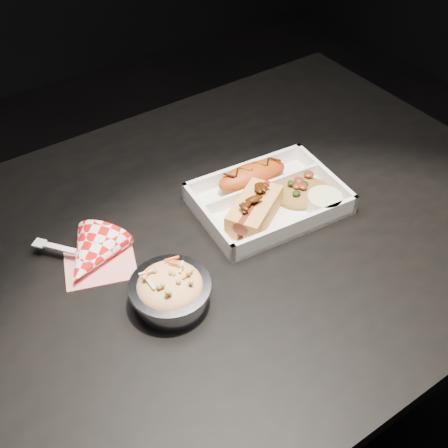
{
  "coord_description": "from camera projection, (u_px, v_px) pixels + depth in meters",
  "views": [
    {
      "loc": [
        -0.35,
        -0.56,
        1.41
      ],
      "look_at": [
        0.01,
        -0.04,
        0.81
      ],
      "focal_mm": 45.0,
      "sensor_mm": 36.0,
      "label": 1
    }
  ],
  "objects": [
    {
      "name": "cupcake_liner",
      "position": [
        324.0,
        203.0,
        0.97
      ],
      "size": [
        0.06,
        0.06,
        0.03
      ],
      "primitive_type": "cylinder",
      "color": "beige",
      "rests_on": "food_tray"
    },
    {
      "name": "dining_table",
      "position": [
        208.0,
        273.0,
        1.0
      ],
      "size": [
        1.2,
        0.8,
        0.75
      ],
      "color": "black",
      "rests_on": "ground"
    },
    {
      "name": "floor",
      "position": [
        213.0,
        447.0,
        1.47
      ],
      "size": [
        4.0,
        4.0,
        0.05
      ],
      "primitive_type": "cube",
      "color": "black",
      "rests_on": "ground"
    },
    {
      "name": "food_tray",
      "position": [
        268.0,
        201.0,
        0.99
      ],
      "size": [
        0.27,
        0.2,
        0.04
      ],
      "rotation": [
        0.0,
        0.0,
        -0.1
      ],
      "color": "white",
      "rests_on": "dining_table"
    },
    {
      "name": "hotdog",
      "position": [
        254.0,
        209.0,
        0.94
      ],
      "size": [
        0.13,
        0.11,
        0.06
      ],
      "rotation": [
        0.0,
        0.0,
        0.53
      ],
      "color": "gold",
      "rests_on": "food_tray"
    },
    {
      "name": "fried_pastry",
      "position": [
        252.0,
        176.0,
        1.01
      ],
      "size": [
        0.14,
        0.07,
        0.04
      ],
      "primitive_type": "ellipsoid",
      "rotation": [
        0.0,
        0.0,
        -0.1
      ],
      "color": "#AB3F11",
      "rests_on": "food_tray"
    },
    {
      "name": "foil_coleslaw_cup",
      "position": [
        170.0,
        290.0,
        0.82
      ],
      "size": [
        0.12,
        0.12,
        0.07
      ],
      "color": "silver",
      "rests_on": "dining_table"
    },
    {
      "name": "napkin_fork",
      "position": [
        90.0,
        257.0,
        0.88
      ],
      "size": [
        0.15,
        0.16,
        0.1
      ],
      "rotation": [
        0.0,
        0.0,
        -0.91
      ],
      "color": "red",
      "rests_on": "dining_table"
    },
    {
      "name": "fried_rice_mound",
      "position": [
        303.0,
        188.0,
        1.0
      ],
      "size": [
        0.11,
        0.09,
        0.03
      ],
      "primitive_type": "ellipsoid",
      "rotation": [
        0.0,
        0.0,
        -0.1
      ],
      "color": "olive",
      "rests_on": "food_tray"
    }
  ]
}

